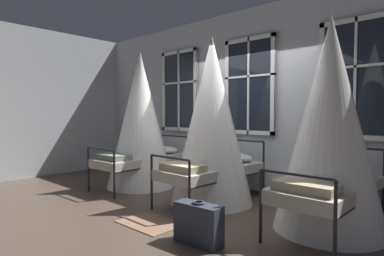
# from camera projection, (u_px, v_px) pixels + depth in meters

# --- Properties ---
(ground) EXTENTS (16.16, 16.16, 0.00)m
(ground) POSITION_uv_depth(u_px,v_px,m) (205.00, 205.00, 4.97)
(ground) COLOR #4C3D33
(back_wall_with_windows) EXTENTS (8.59, 0.10, 3.33)m
(back_wall_with_windows) POSITION_uv_depth(u_px,v_px,m) (252.00, 100.00, 5.87)
(back_wall_with_windows) COLOR silver
(back_wall_with_windows) RESTS_ON ground
(end_wall_left) EXTENTS (0.10, 6.31, 3.33)m
(end_wall_left) POSITION_uv_depth(u_px,v_px,m) (9.00, 102.00, 6.79)
(end_wall_left) COLOR silver
(end_wall_left) RESTS_ON ground
(window_bank) EXTENTS (4.59, 0.10, 2.73)m
(window_bank) POSITION_uv_depth(u_px,v_px,m) (248.00, 129.00, 5.81)
(window_bank) COLOR black
(window_bank) RESTS_ON ground
(cot_first) EXTENTS (1.31, 1.87, 2.62)m
(cot_first) POSITION_uv_depth(u_px,v_px,m) (141.00, 122.00, 6.24)
(cot_first) COLOR black
(cot_first) RESTS_ON ground
(cot_second) EXTENTS (1.31, 1.87, 2.66)m
(cot_second) POSITION_uv_depth(u_px,v_px,m) (212.00, 123.00, 5.09)
(cot_second) COLOR black
(cot_second) RESTS_ON ground
(cot_third) EXTENTS (1.31, 1.85, 2.61)m
(cot_third) POSITION_uv_depth(u_px,v_px,m) (330.00, 127.00, 3.86)
(cot_third) COLOR black
(cot_third) RESTS_ON ground
(rug_second) EXTENTS (0.80, 0.56, 0.01)m
(rug_second) POSITION_uv_depth(u_px,v_px,m) (150.00, 223.00, 4.15)
(rug_second) COLOR brown
(rug_second) RESTS_ON ground
(suitcase_dark) EXTENTS (0.57, 0.24, 0.47)m
(suitcase_dark) POSITION_uv_depth(u_px,v_px,m) (198.00, 223.00, 3.50)
(suitcase_dark) COLOR #2D3342
(suitcase_dark) RESTS_ON ground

